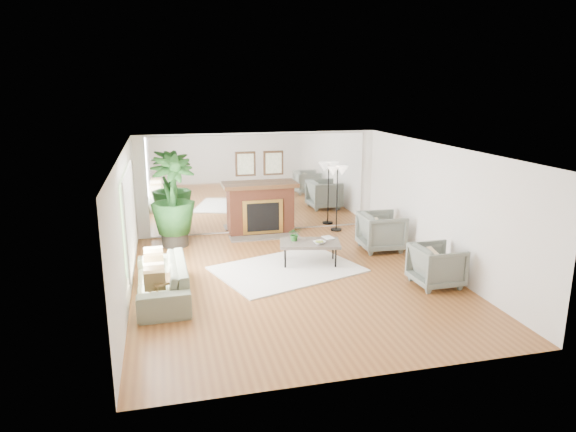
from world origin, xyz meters
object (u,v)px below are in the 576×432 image
object	(u,v)px
armchair_back	(381,231)
armchair_front	(437,266)
coffee_table	(310,244)
floor_lamp	(337,176)
sofa	(162,280)
fireplace	(261,208)
side_table	(164,283)
potted_ficus	(173,198)

from	to	relation	value
armchair_back	armchair_front	size ratio (longest dim) A/B	1.10
coffee_table	armchair_back	size ratio (longest dim) A/B	1.45
floor_lamp	sofa	bearing A→B (deg)	-142.64
fireplace	coffee_table	bearing A→B (deg)	-77.96
coffee_table	sofa	size ratio (longest dim) A/B	0.62
floor_lamp	coffee_table	bearing A→B (deg)	-120.77
coffee_table	side_table	xyz separation A→B (m)	(-2.95, -1.48, -0.01)
armchair_back	potted_ficus	world-z (taller)	potted_ficus
fireplace	coffee_table	distance (m)	2.55
potted_ficus	armchair_back	bearing A→B (deg)	-17.39
armchair_back	sofa	bearing A→B (deg)	110.90
armchair_front	side_table	size ratio (longest dim) A/B	1.45
fireplace	sofa	size ratio (longest dim) A/B	0.94
armchair_front	potted_ficus	xyz separation A→B (m)	(-4.63, 3.66, 0.73)
coffee_table	fireplace	bearing A→B (deg)	102.04
coffee_table	armchair_front	world-z (taller)	armchair_front
sofa	armchair_front	xyz separation A→B (m)	(4.94, -0.66, 0.07)
coffee_table	floor_lamp	bearing A→B (deg)	59.23
fireplace	armchair_front	world-z (taller)	fireplace
sofa	potted_ficus	bearing A→B (deg)	172.95
armchair_front	potted_ficus	size ratio (longest dim) A/B	0.41
potted_ficus	floor_lamp	bearing A→B (deg)	4.73
sofa	side_table	bearing A→B (deg)	2.64
fireplace	side_table	xyz separation A→B (m)	(-2.42, -3.97, -0.22)
floor_lamp	fireplace	bearing A→B (deg)	175.26
side_table	floor_lamp	world-z (taller)	floor_lamp
armchair_back	potted_ficus	xyz separation A→B (m)	(-4.52, 1.42, 0.70)
armchair_front	potted_ficus	world-z (taller)	potted_ficus
fireplace	armchair_front	bearing A→B (deg)	-59.08
floor_lamp	armchair_front	bearing A→B (deg)	-81.88
sofa	armchair_back	xyz separation A→B (m)	(4.83, 1.58, 0.11)
coffee_table	potted_ficus	bearing A→B (deg)	143.26
fireplace	floor_lamp	world-z (taller)	fireplace
armchair_back	side_table	world-z (taller)	armchair_back
armchair_back	armchair_front	bearing A→B (deg)	-174.45
potted_ficus	fireplace	bearing A→B (deg)	13.01
coffee_table	side_table	size ratio (longest dim) A/B	2.30
side_table	sofa	bearing A→B (deg)	93.82
armchair_back	armchair_front	world-z (taller)	armchair_back
sofa	potted_ficus	xyz separation A→B (m)	(0.31, 3.00, 0.80)
armchair_front	floor_lamp	xyz separation A→B (m)	(-0.57, 4.00, 1.03)
potted_ficus	coffee_table	bearing A→B (deg)	-36.74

